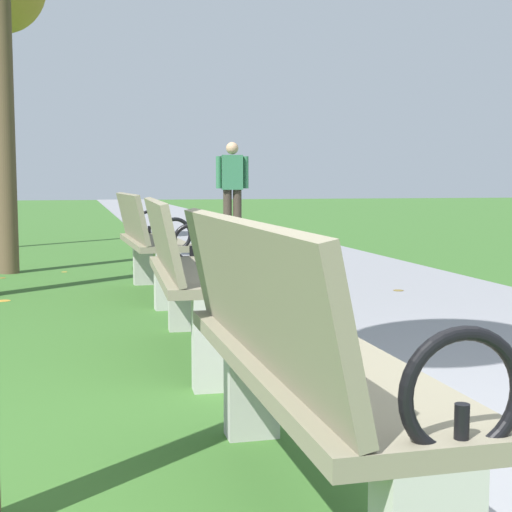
% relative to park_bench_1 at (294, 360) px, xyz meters
% --- Properties ---
extents(paved_walkway, '(2.84, 44.00, 0.02)m').
position_rel_park_bench_1_xyz_m(paved_walkway, '(1.92, 17.85, -0.48)').
color(paved_walkway, gray).
rests_on(paved_walkway, ground).
extents(park_bench_1, '(0.48, 1.60, 0.90)m').
position_rel_park_bench_1_xyz_m(park_bench_1, '(0.00, 0.00, 0.00)').
color(park_bench_1, gray).
rests_on(park_bench_1, ground).
extents(park_bench_2, '(0.54, 1.62, 0.90)m').
position_rel_park_bench_1_xyz_m(park_bench_2, '(0.00, 2.16, 0.00)').
color(park_bench_2, gray).
rests_on(park_bench_2, ground).
extents(park_bench_3, '(0.53, 1.62, 0.90)m').
position_rel_park_bench_1_xyz_m(park_bench_3, '(0.00, 4.48, 0.00)').
color(park_bench_3, gray).
rests_on(park_bench_3, ground).
extents(pedestrian_walking, '(0.53, 0.27, 1.62)m').
position_rel_park_bench_1_xyz_m(pedestrian_walking, '(1.88, 9.89, 0.44)').
color(pedestrian_walking, '#3D3328').
rests_on(pedestrian_walking, paved_walkway).
extents(scattered_leaves, '(4.30, 8.66, 0.02)m').
position_rel_park_bench_1_xyz_m(scattered_leaves, '(0.33, 2.35, -0.47)').
color(scattered_leaves, '#93511E').
rests_on(scattered_leaves, ground).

